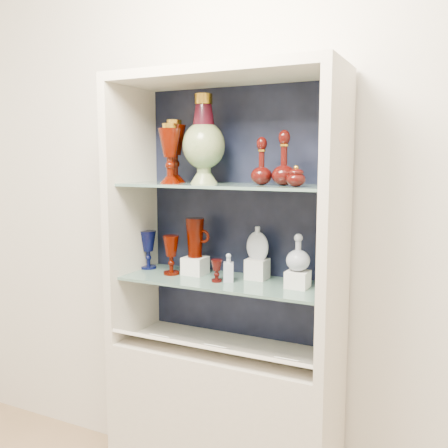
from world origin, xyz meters
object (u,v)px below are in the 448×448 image
at_px(pedestal_lamp_right, 170,154).
at_px(cobalt_goblet, 148,250).
at_px(ruby_decanter_b, 262,160).
at_px(cameo_medallion, 332,249).
at_px(enamel_urn, 204,139).
at_px(ruby_goblet_tall, 171,255).
at_px(lidded_bowl, 296,176).
at_px(flat_flask, 257,242).
at_px(pedestal_lamp_left, 175,151).
at_px(ruby_pitcher, 195,238).
at_px(ruby_decanter_a, 284,155).
at_px(clear_square_bottle, 229,268).
at_px(ruby_goblet_small, 217,271).
at_px(clear_round_decanter, 298,253).

xyz_separation_m(pedestal_lamp_right, cobalt_goblet, (-0.20, 0.11, -0.46)).
relative_size(pedestal_lamp_right, ruby_decanter_b, 1.24).
bearing_deg(cameo_medallion, enamel_urn, 169.63).
xyz_separation_m(ruby_goblet_tall, cameo_medallion, (0.71, 0.11, 0.07)).
bearing_deg(ruby_decanter_b, lidded_bowl, -21.47).
bearing_deg(ruby_goblet_tall, flat_flask, 13.34).
distance_m(lidded_bowl, ruby_goblet_tall, 0.71).
bearing_deg(pedestal_lamp_left, lidded_bowl, -10.43).
bearing_deg(cameo_medallion, ruby_pitcher, 167.00).
distance_m(pedestal_lamp_left, ruby_decanter_a, 0.55).
xyz_separation_m(clear_square_bottle, cameo_medallion, (0.42, 0.12, 0.09)).
xyz_separation_m(enamel_urn, cameo_medallion, (0.56, 0.08, -0.46)).
bearing_deg(ruby_pitcher, enamel_urn, -19.36).
distance_m(ruby_decanter_a, cobalt_goblet, 0.84).
xyz_separation_m(pedestal_lamp_left, enamel_urn, (0.17, -0.03, 0.05)).
bearing_deg(cobalt_goblet, flat_flask, 3.32).
height_order(lidded_bowl, clear_square_bottle, lidded_bowl).
xyz_separation_m(clear_square_bottle, flat_flask, (0.09, 0.10, 0.10)).
height_order(enamel_urn, ruby_decanter_b, enamel_urn).
bearing_deg(cameo_medallion, ruby_goblet_small, 178.79).
bearing_deg(cameo_medallion, clear_round_decanter, -161.23).
bearing_deg(clear_square_bottle, ruby_goblet_tall, 178.11).
height_order(pedestal_lamp_left, clear_square_bottle, pedestal_lamp_left).
xyz_separation_m(enamel_urn, ruby_pitcher, (-0.06, 0.02, -0.44)).
relative_size(clear_square_bottle, clear_round_decanter, 0.84).
distance_m(cobalt_goblet, cameo_medallion, 0.88).
relative_size(lidded_bowl, clear_round_decanter, 0.58).
bearing_deg(cameo_medallion, flat_flask, 164.85).
bearing_deg(ruby_decanter_a, clear_round_decanter, 15.24).
bearing_deg(ruby_goblet_tall, clear_round_decanter, 2.12).
xyz_separation_m(pedestal_lamp_right, clear_square_bottle, (0.27, 0.04, -0.49)).
bearing_deg(enamel_urn, pedestal_lamp_left, 171.13).
bearing_deg(pedestal_lamp_left, flat_flask, 5.03).
height_order(ruby_decanter_b, ruby_goblet_small, ruby_decanter_b).
height_order(ruby_decanter_a, cobalt_goblet, ruby_decanter_a).
distance_m(pedestal_lamp_left, clear_round_decanter, 0.74).
height_order(ruby_decanter_a, lidded_bowl, ruby_decanter_a).
xyz_separation_m(ruby_goblet_tall, ruby_pitcher, (0.10, 0.05, 0.08)).
bearing_deg(ruby_decanter_b, ruby_goblet_tall, -178.67).
bearing_deg(ruby_decanter_b, clear_square_bottle, -171.96).
bearing_deg(ruby_pitcher, ruby_decanter_a, -6.46).
xyz_separation_m(ruby_decanter_b, ruby_pitcher, (-0.34, 0.04, -0.35)).
height_order(pedestal_lamp_left, ruby_goblet_tall, pedestal_lamp_left).
height_order(pedestal_lamp_right, ruby_decanter_b, pedestal_lamp_right).
xyz_separation_m(cobalt_goblet, cameo_medallion, (0.88, 0.05, 0.07)).
xyz_separation_m(ruby_decanter_b, ruby_goblet_tall, (-0.44, -0.01, -0.43)).
bearing_deg(clear_square_bottle, ruby_decanter_a, 3.63).
bearing_deg(lidded_bowl, ruby_decanter_b, 158.53).
distance_m(ruby_decanter_b, clear_round_decanter, 0.41).
bearing_deg(enamel_urn, ruby_pitcher, 161.13).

